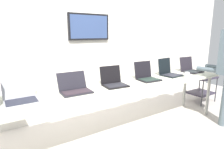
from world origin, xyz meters
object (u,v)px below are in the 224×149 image
coffee_mug (187,75)px  laptop_station_0 (20,95)px  laptop_station_1 (75,88)px  laptop_station_5 (190,68)px  laptop_station_3 (147,76)px  workbench (121,88)px  laptop_station_2 (114,81)px  storage_cart (201,85)px  laptop_station_4 (169,72)px

coffee_mug → laptop_station_0: bearing=172.7°
laptop_station_1 → laptop_station_5: 2.29m
laptop_station_0 → laptop_station_3: size_ratio=0.98×
laptop_station_0 → workbench: bearing=-2.5°
laptop_station_1 → coffee_mug: (1.78, -0.29, -0.00)m
laptop_station_1 → coffee_mug: laptop_station_1 is taller
laptop_station_1 → laptop_station_3: size_ratio=1.09×
laptop_station_2 → laptop_station_3: laptop_station_3 is taller
laptop_station_1 → storage_cart: (3.01, 0.19, -0.46)m
workbench → laptop_station_0: 1.28m
coffee_mug → storage_cart: coffee_mug is taller
laptop_station_0 → laptop_station_1: laptop_station_0 is taller
laptop_station_5 → coffee_mug: bearing=-149.5°
workbench → coffee_mug: bearing=-12.7°
laptop_station_2 → coffee_mug: size_ratio=3.40×
workbench → laptop_station_3: bearing=3.7°
workbench → laptop_station_0: bearing=177.5°
laptop_station_0 → laptop_station_5: size_ratio=0.97×
laptop_station_0 → coffee_mug: laptop_station_0 is taller
laptop_station_0 → coffee_mug: 2.40m
laptop_station_4 → storage_cart: bearing=7.8°
laptop_station_1 → storage_cart: size_ratio=0.65×
laptop_station_0 → laptop_station_4: (2.31, -0.00, 0.00)m
laptop_station_0 → laptop_station_5: bearing=-0.1°
laptop_station_2 → laptop_station_1: bearing=178.9°
laptop_station_3 → laptop_station_4: size_ratio=0.99×
laptop_station_3 → laptop_station_4: 0.54m
storage_cart → laptop_station_2: bearing=-175.3°
laptop_station_0 → laptop_station_4: size_ratio=0.98×
storage_cart → laptop_station_1: bearing=-176.3°
laptop_station_3 → coffee_mug: (0.61, -0.28, -0.01)m
laptop_station_0 → laptop_station_4: laptop_station_4 is taller
laptop_station_0 → laptop_station_4: bearing=-0.0°
laptop_station_0 → laptop_station_5: (2.89, -0.01, -0.00)m
laptop_station_1 → workbench: bearing=-3.6°
laptop_station_3 → laptop_station_2: bearing=-179.9°
laptop_station_0 → laptop_station_4: 2.31m
storage_cart → workbench: bearing=-174.3°
workbench → laptop_station_5: size_ratio=11.05×
laptop_station_2 → laptop_station_5: size_ratio=0.99×
laptop_station_3 → laptop_station_1: bearing=179.5°
coffee_mug → laptop_station_4: bearing=102.7°
workbench → laptop_station_4: laptop_station_4 is taller
laptop_station_0 → laptop_station_1: size_ratio=0.90×
laptop_station_2 → laptop_station_3: (0.61, 0.00, 0.00)m
laptop_station_3 → storage_cart: laptop_station_3 is taller
laptop_station_3 → coffee_mug: size_ratio=3.39×
coffee_mug → laptop_station_2: bearing=167.0°
laptop_station_5 → coffee_mug: laptop_station_5 is taller
laptop_station_2 → storage_cart: bearing=4.7°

